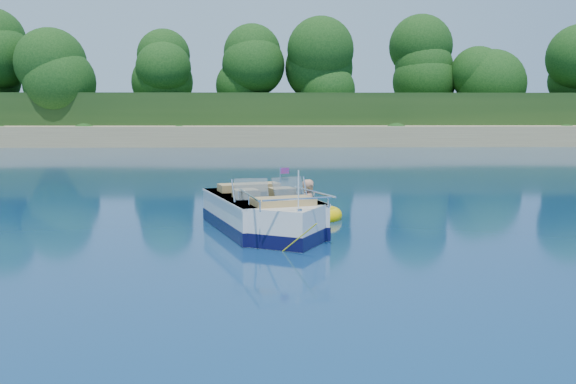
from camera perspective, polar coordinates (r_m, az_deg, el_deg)
name	(u,v)px	position (r m, az deg, el deg)	size (l,w,h in m)	color
ground	(333,250)	(12.57, 4.01, -5.18)	(160.00, 160.00, 0.00)	#0A1D48
shoreline	(280,124)	(76.02, -0.67, 6.04)	(170.00, 59.00, 6.00)	#9A8259
treeline	(285,75)	(53.32, -0.24, 10.39)	(150.00, 7.12, 8.19)	#2F200F
motorboat	(266,217)	(14.30, -1.98, -2.22)	(2.93, 5.15, 1.78)	white
tow_tube	(314,215)	(16.11, 2.30, -2.03)	(1.74, 1.74, 0.38)	#FFD000
boy	(309,219)	(16.02, 1.84, -2.44)	(0.60, 0.40, 1.66)	tan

